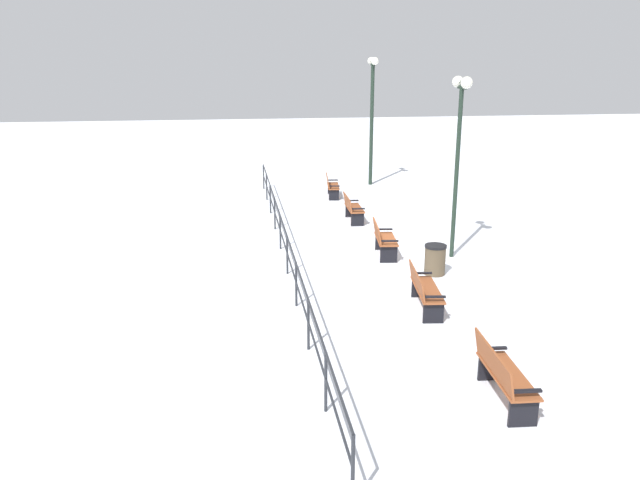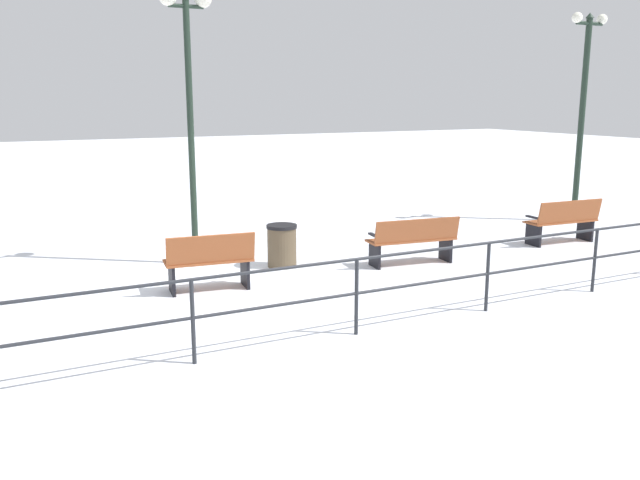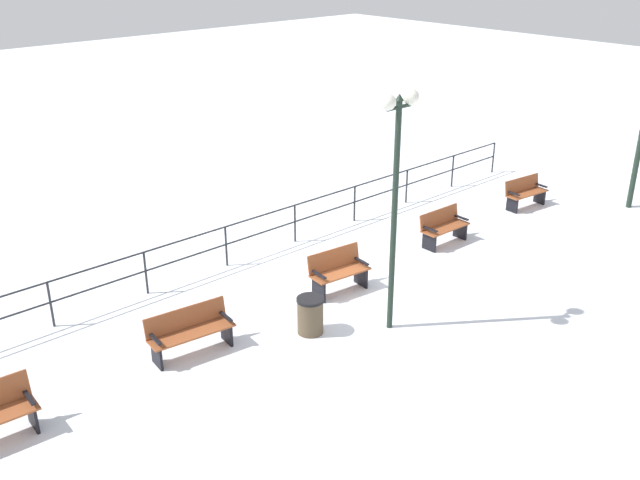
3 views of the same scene
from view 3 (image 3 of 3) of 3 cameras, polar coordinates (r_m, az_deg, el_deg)
The scene contains 8 objects.
ground_plane at distance 15.92m, azimuth 1.38°, elevation -4.04°, with size 80.00×80.00×0.00m, color white.
bench_second at distance 13.71m, azimuth -10.33°, elevation -7.12°, with size 0.72×1.69×0.87m.
bench_third at distance 15.70m, azimuth 1.46°, elevation -2.50°, with size 0.72×1.41×0.94m.
bench_fourth at distance 18.36m, azimuth 9.81°, elevation 1.06°, with size 0.56×1.41×0.87m.
bench_fifth at distance 21.35m, azimuth 16.04°, elevation 3.69°, with size 0.64×1.44×0.85m.
lamppost_middle at distance 13.19m, azimuth 6.13°, elevation 6.20°, with size 0.30×0.91×4.77m.
waterfront_railing at distance 17.50m, azimuth -4.68°, elevation 1.03°, with size 0.05×19.20×1.01m.
trash_bin at distance 14.16m, azimuth -0.78°, elevation -6.02°, with size 0.54×0.54×0.76m.
Camera 3 is at (10.21, -9.73, 7.38)m, focal length 40.12 mm.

